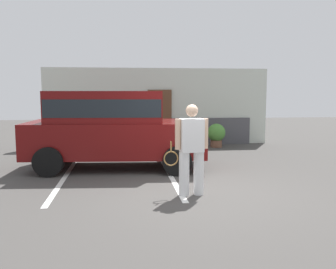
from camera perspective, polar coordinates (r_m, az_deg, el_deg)
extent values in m
plane|color=#423F3D|center=(7.55, 3.44, -8.98)|extent=(40.00, 40.00, 0.00)
cube|color=silver|center=(8.99, -15.91, -6.64)|extent=(0.12, 4.40, 0.01)
cube|color=silver|center=(8.95, 0.40, -6.43)|extent=(0.12, 4.40, 0.01)
cube|color=silver|center=(14.05, -1.57, 4.34)|extent=(8.50, 0.30, 2.91)
cube|color=#4C4C51|center=(13.93, -1.48, 0.42)|extent=(7.14, 0.10, 1.02)
cube|color=brown|center=(13.86, -1.30, 2.64)|extent=(0.90, 0.06, 2.10)
cube|color=#590C0C|center=(9.84, -7.97, -0.58)|extent=(4.74, 2.27, 0.90)
cube|color=#590C0C|center=(9.80, -9.52, 4.35)|extent=(3.03, 1.99, 0.80)
cube|color=black|center=(9.80, -9.51, 4.23)|extent=(2.98, 2.01, 0.44)
cylinder|color=black|center=(10.81, 0.77, -2.21)|extent=(0.74, 0.32, 0.72)
cylinder|color=black|center=(8.94, 1.43, -4.11)|extent=(0.74, 0.32, 0.72)
cylinder|color=black|center=(11.09, -15.46, -2.24)|extent=(0.74, 0.32, 0.72)
cylinder|color=black|center=(9.27, -18.11, -4.06)|extent=(0.74, 0.32, 0.72)
cylinder|color=white|center=(7.32, 4.78, -5.99)|extent=(0.20, 0.20, 0.87)
cylinder|color=white|center=(7.24, 2.53, -6.11)|extent=(0.20, 0.20, 0.87)
cube|color=white|center=(7.15, 3.71, -0.12)|extent=(0.47, 0.32, 0.65)
sphere|color=beige|center=(7.11, 3.74, 3.73)|extent=(0.24, 0.24, 0.24)
cylinder|color=beige|center=(7.23, 5.83, 0.16)|extent=(0.11, 0.11, 0.59)
cylinder|color=beige|center=(7.07, 1.55, 0.05)|extent=(0.11, 0.11, 0.59)
torus|color=olive|center=(7.17, 0.47, -3.76)|extent=(0.37, 0.06, 0.37)
cylinder|color=olive|center=(7.13, 0.47, -1.90)|extent=(0.03, 0.03, 0.20)
cylinder|color=brown|center=(13.59, 7.50, -1.41)|extent=(0.42, 0.42, 0.26)
sphere|color=#4C8C38|center=(13.53, 7.53, 0.30)|extent=(0.66, 0.66, 0.66)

